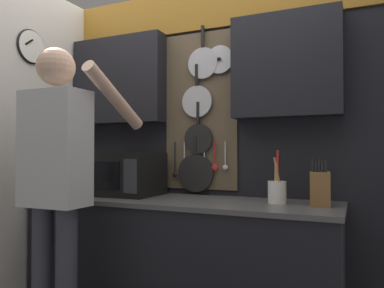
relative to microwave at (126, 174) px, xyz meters
name	(u,v)px	position (x,y,z in m)	size (l,w,h in m)	color
base_cabinet_counter	(178,266)	(0.44, -0.05, -0.60)	(2.09, 0.64, 0.89)	black
back_wall_unit	(194,117)	(0.44, 0.24, 0.42)	(2.66, 0.20, 2.43)	black
side_wall	(15,148)	(-0.62, -0.44, 0.18)	(0.07, 1.60, 2.43)	silver
microwave	(126,174)	(0.00, 0.00, 0.00)	(0.47, 0.40, 0.31)	black
knife_block	(320,188)	(1.34, 0.00, -0.05)	(0.13, 0.16, 0.28)	brown
utensil_crock	(277,190)	(1.09, 0.00, -0.07)	(0.11, 0.11, 0.32)	white
person	(56,171)	(-0.05, -0.64, 0.05)	(0.54, 0.64, 1.81)	#383842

